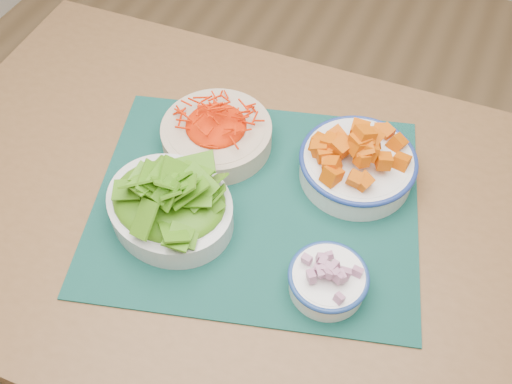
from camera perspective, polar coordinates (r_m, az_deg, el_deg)
ground at (r=1.76m, az=1.62°, el=-14.02°), size 4.00×4.00×0.00m
table at (r=1.15m, az=-2.14°, el=-3.70°), size 1.34×0.93×0.75m
placemat at (r=1.07m, az=0.00°, el=-1.03°), size 0.71×0.64×0.00m
carrot_bowl at (r=1.13m, az=-3.98°, el=6.15°), size 0.28×0.28×0.08m
squash_bowl at (r=1.08m, az=10.21°, el=3.27°), size 0.25×0.25×0.11m
lettuce_bowl at (r=1.02m, az=-8.69°, el=-0.84°), size 0.29×0.26×0.11m
onion_bowl at (r=0.95m, az=7.23°, el=-8.55°), size 0.15×0.15×0.07m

